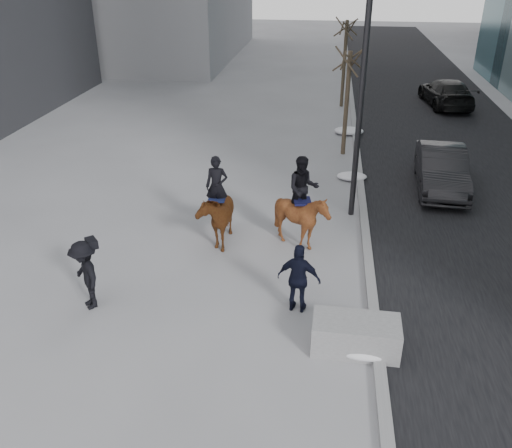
# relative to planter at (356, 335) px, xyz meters

# --- Properties ---
(ground) EXTENTS (120.00, 120.00, 0.00)m
(ground) POSITION_rel_planter_xyz_m (-2.51, 1.53, -0.37)
(ground) COLOR gray
(ground) RESTS_ON ground
(road) EXTENTS (8.00, 90.00, 0.01)m
(road) POSITION_rel_planter_xyz_m (4.49, 11.53, -0.36)
(road) COLOR black
(road) RESTS_ON ground
(curb) EXTENTS (0.25, 90.00, 0.12)m
(curb) POSITION_rel_planter_xyz_m (0.49, 11.53, -0.31)
(curb) COLOR gray
(curb) RESTS_ON ground
(planter) EXTENTS (1.88, 0.98, 0.74)m
(planter) POSITION_rel_planter_xyz_m (0.00, 0.00, 0.00)
(planter) COLOR gray
(planter) RESTS_ON ground
(car_near) EXTENTS (1.88, 4.62, 1.49)m
(car_near) POSITION_rel_planter_xyz_m (3.30, 9.37, 0.37)
(car_near) COLOR black
(car_near) RESTS_ON ground
(car_far) EXTENTS (2.58, 5.21, 1.45)m
(car_far) POSITION_rel_planter_xyz_m (5.56, 21.42, 0.36)
(car_far) COLOR black
(car_far) RESTS_ON ground
(tree_near) EXTENTS (1.20, 1.20, 4.68)m
(tree_near) POSITION_rel_planter_xyz_m (-0.11, 12.68, 1.97)
(tree_near) COLOR #3D3224
(tree_near) RESTS_ON ground
(tree_far) EXTENTS (1.20, 1.20, 4.99)m
(tree_far) POSITION_rel_planter_xyz_m (-0.11, 20.57, 2.13)
(tree_far) COLOR #332A1E
(tree_far) RESTS_ON ground
(mounted_left) EXTENTS (1.00, 2.03, 2.57)m
(mounted_left) POSITION_rel_planter_xyz_m (-3.88, 4.45, 0.59)
(mounted_left) COLOR #522110
(mounted_left) RESTS_ON ground
(mounted_right) EXTENTS (1.68, 1.83, 2.71)m
(mounted_right) POSITION_rel_planter_xyz_m (-1.43, 4.41, 0.72)
(mounted_right) COLOR #4B1F0F
(mounted_right) RESTS_ON ground
(feeder) EXTENTS (1.09, 0.94, 1.75)m
(feeder) POSITION_rel_planter_xyz_m (-1.31, 1.28, 0.51)
(feeder) COLOR black
(feeder) RESTS_ON ground
(camera_crew) EXTENTS (1.23, 1.29, 1.75)m
(camera_crew) POSITION_rel_planter_xyz_m (-6.30, 0.77, 0.52)
(camera_crew) COLOR black
(camera_crew) RESTS_ON ground
(lamppost) EXTENTS (0.25, 1.03, 9.09)m
(lamppost) POSITION_rel_planter_xyz_m (0.09, 6.84, 4.62)
(lamppost) COLOR black
(lamppost) RESTS_ON ground
(snow_piles) EXTENTS (1.36, 16.40, 0.35)m
(snow_piles) POSITION_rel_planter_xyz_m (0.19, 8.39, -0.21)
(snow_piles) COLOR silver
(snow_piles) RESTS_ON ground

